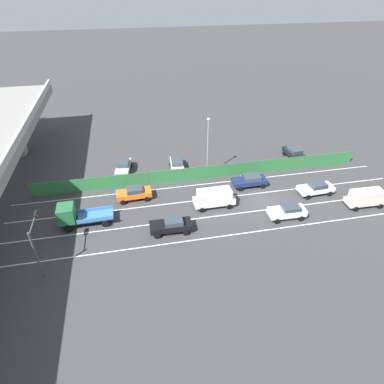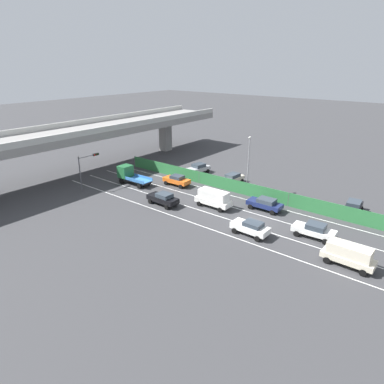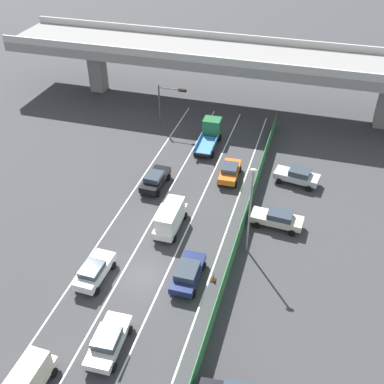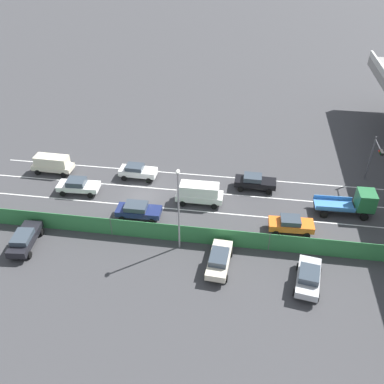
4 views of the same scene
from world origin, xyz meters
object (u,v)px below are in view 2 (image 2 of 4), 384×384
flatbed_truck_blue (129,175)px  parked_wagon_silver (198,168)px  car_van_cream (349,254)px  parked_sedan_dark (353,207)px  car_sedan_navy (265,203)px  parked_sedan_cream (232,178)px  car_sedan_black (163,198)px  car_sedan_white (314,230)px  traffic_light (87,165)px  street_lamp (249,160)px  traffic_cone (268,202)px  car_taxi_orange (177,180)px  car_hatchback_white (251,227)px  car_van_white (213,198)px

flatbed_truck_blue → parked_wagon_silver: size_ratio=1.23×
car_van_cream → flatbed_truck_blue: bearing=84.7°
parked_sedan_dark → flatbed_truck_blue: bearing=107.3°
car_sedan_navy → parked_sedan_cream: size_ratio=0.94×
car_sedan_black → parked_sedan_cream: (12.75, -2.70, -0.00)m
car_sedan_white → traffic_light: size_ratio=0.85×
street_lamp → traffic_cone: 6.56m
parked_sedan_cream → car_taxi_orange: bearing=132.7°
car_sedan_navy → car_van_cream: (-6.86, -12.00, 0.32)m
car_van_cream → car_hatchback_white: bearing=91.6°
car_taxi_orange → car_hatchback_white: size_ratio=1.01×
car_van_cream → parked_sedan_cream: (12.70, 20.69, -0.31)m
car_taxi_orange → car_sedan_navy: 15.00m
parked_sedan_dark → traffic_cone: parked_sedan_dark is taller
car_van_white → flatbed_truck_blue: size_ratio=0.85×
parked_sedan_cream → car_van_white: bearing=-162.2°
car_sedan_white → flatbed_truck_blue: bearing=90.8°
car_sedan_white → traffic_light: 32.24m
car_van_white → car_hatchback_white: 8.53m
car_van_white → traffic_cone: (5.32, -5.15, -0.95)m
traffic_cone → parked_sedan_dark: bearing=-68.6°
car_taxi_orange → car_sedan_black: 7.81m
parked_wagon_silver → parked_sedan_dark: bearing=-92.4°
car_hatchback_white → parked_sedan_cream: 16.77m
traffic_cone → car_van_white: bearing=135.9°
car_van_cream → traffic_light: bearing=94.4°
car_van_white → car_van_cream: 18.06m
street_lamp → car_sedan_white: bearing=-119.9°
car_van_white → street_lamp: (7.15, -0.88, 3.67)m
parked_sedan_cream → car_sedan_white: bearing=-119.5°
car_van_white → parked_wagon_silver: size_ratio=1.04×
car_sedan_white → traffic_cone: bearing=56.9°
car_van_white → car_sedan_black: car_van_white is taller
car_van_cream → car_hatchback_white: (-0.28, 10.08, -0.30)m
parked_sedan_dark → traffic_cone: (-3.81, 9.73, -0.57)m
car_van_white → flatbed_truck_blue: (-0.41, 15.79, 0.09)m
parked_sedan_dark → car_taxi_orange: bearing=103.4°
traffic_light → street_lamp: (13.39, -19.08, 1.13)m
car_sedan_black → traffic_light: size_ratio=0.85×
car_sedan_black → parked_sedan_dark: 24.14m
flatbed_truck_blue → traffic_light: bearing=157.5°
flatbed_truck_blue → parked_wagon_silver: bearing=-27.0°
parked_sedan_cream → traffic_cone: size_ratio=6.72×
car_taxi_orange → traffic_cone: size_ratio=6.10×
car_sedan_navy → parked_sedan_dark: (5.76, -9.16, 0.01)m
car_sedan_navy → car_van_cream: size_ratio=0.95×
parked_sedan_cream → car_sedan_black: bearing=168.0°
flatbed_truck_blue → traffic_light: (-5.83, 2.41, 2.45)m
car_sedan_black → traffic_cone: bearing=-50.7°
car_sedan_white → parked_sedan_dark: size_ratio=0.95×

